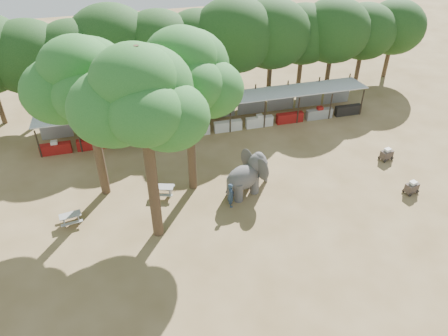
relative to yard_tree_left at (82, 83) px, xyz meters
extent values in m
plane|color=brown|center=(9.13, -7.19, -8.20)|extent=(100.00, 100.00, 0.00)
cube|color=#AFB0B7|center=(9.13, 6.81, -5.70)|extent=(28.00, 2.99, 0.39)
cylinder|color=#2D2319|center=(-3.47, 5.46, -7.00)|extent=(0.12, 0.12, 2.40)
cylinder|color=#2D2319|center=(-3.47, 8.16, -6.80)|extent=(0.12, 0.12, 2.80)
cube|color=maroon|center=(-3.47, 5.71, -7.75)|extent=(2.38, 0.50, 0.90)
cube|color=gray|center=(-3.47, 8.11, -7.20)|extent=(2.52, 0.12, 2.00)
cylinder|color=#2D2319|center=(-0.67, 5.46, -7.00)|extent=(0.12, 0.12, 2.40)
cylinder|color=#2D2319|center=(-0.67, 8.16, -6.80)|extent=(0.12, 0.12, 2.80)
cube|color=maroon|center=(-0.67, 5.71, -7.75)|extent=(2.38, 0.50, 0.90)
cube|color=gray|center=(-0.67, 8.11, -7.20)|extent=(2.52, 0.12, 2.00)
cylinder|color=#2D2319|center=(2.13, 5.46, -7.00)|extent=(0.12, 0.12, 2.40)
cylinder|color=#2D2319|center=(2.13, 8.16, -6.80)|extent=(0.12, 0.12, 2.80)
cube|color=black|center=(2.13, 5.71, -7.75)|extent=(2.38, 0.50, 0.90)
cube|color=gray|center=(2.13, 8.11, -7.20)|extent=(2.52, 0.12, 2.00)
cylinder|color=#2D2319|center=(4.93, 5.46, -7.00)|extent=(0.12, 0.12, 2.40)
cylinder|color=#2D2319|center=(4.93, 8.16, -6.80)|extent=(0.12, 0.12, 2.80)
cube|color=black|center=(4.93, 5.71, -7.75)|extent=(2.38, 0.50, 0.90)
cube|color=gray|center=(4.93, 8.11, -7.20)|extent=(2.52, 0.12, 2.00)
cylinder|color=#2D2319|center=(7.73, 5.46, -7.00)|extent=(0.12, 0.12, 2.40)
cylinder|color=#2D2319|center=(7.73, 8.16, -6.80)|extent=(0.12, 0.12, 2.80)
cube|color=silver|center=(7.73, 5.71, -7.75)|extent=(2.38, 0.50, 0.90)
cube|color=gray|center=(7.73, 8.11, -7.20)|extent=(2.52, 0.12, 2.00)
cylinder|color=#2D2319|center=(10.53, 5.46, -7.00)|extent=(0.12, 0.12, 2.40)
cylinder|color=#2D2319|center=(10.53, 8.16, -6.80)|extent=(0.12, 0.12, 2.80)
cube|color=silver|center=(10.53, 5.71, -7.75)|extent=(2.38, 0.50, 0.90)
cube|color=gray|center=(10.53, 8.11, -7.20)|extent=(2.52, 0.12, 2.00)
cylinder|color=#2D2319|center=(13.33, 5.46, -7.00)|extent=(0.12, 0.12, 2.40)
cylinder|color=#2D2319|center=(13.33, 8.16, -6.80)|extent=(0.12, 0.12, 2.80)
cube|color=silver|center=(13.33, 5.71, -7.75)|extent=(2.38, 0.50, 0.90)
cube|color=gray|center=(13.33, 8.11, -7.20)|extent=(2.52, 0.12, 2.00)
cylinder|color=#2D2319|center=(16.13, 5.46, -7.00)|extent=(0.12, 0.12, 2.40)
cylinder|color=#2D2319|center=(16.13, 8.16, -6.80)|extent=(0.12, 0.12, 2.80)
cube|color=maroon|center=(16.13, 5.71, -7.75)|extent=(2.38, 0.50, 0.90)
cube|color=gray|center=(16.13, 8.11, -7.20)|extent=(2.52, 0.12, 2.00)
cylinder|color=#2D2319|center=(18.93, 5.46, -7.00)|extent=(0.12, 0.12, 2.40)
cylinder|color=#2D2319|center=(18.93, 8.16, -6.80)|extent=(0.12, 0.12, 2.80)
cube|color=gray|center=(18.93, 5.71, -7.75)|extent=(2.38, 0.50, 0.90)
cube|color=gray|center=(18.93, 8.11, -7.20)|extent=(2.52, 0.12, 2.00)
cylinder|color=#2D2319|center=(21.73, 5.46, -7.00)|extent=(0.12, 0.12, 2.40)
cylinder|color=#2D2319|center=(21.73, 8.16, -6.80)|extent=(0.12, 0.12, 2.80)
cube|color=black|center=(21.73, 5.71, -7.75)|extent=(2.38, 0.50, 0.90)
cube|color=gray|center=(21.73, 8.11, -7.20)|extent=(2.52, 0.12, 2.00)
cylinder|color=#332316|center=(0.13, -0.19, -3.60)|extent=(0.60, 0.60, 9.20)
cone|color=#332316|center=(0.13, -0.19, 1.00)|extent=(0.57, 0.57, 2.88)
ellipsoid|color=#18501A|center=(-1.27, 0.11, -0.38)|extent=(4.80, 4.80, 3.94)
ellipsoid|color=#18501A|center=(1.33, -0.79, -0.78)|extent=(4.20, 4.20, 3.44)
ellipsoid|color=#18501A|center=(0.33, 0.91, 0.22)|extent=(5.20, 5.20, 4.26)
ellipsoid|color=#18501A|center=(0.13, -1.49, -0.08)|extent=(3.80, 3.80, 3.12)
ellipsoid|color=#18501A|center=(-0.17, 0.01, 1.02)|extent=(4.40, 4.40, 3.61)
cylinder|color=#332316|center=(3.13, -5.19, -3.00)|extent=(0.64, 0.64, 10.40)
cone|color=#332316|center=(3.13, -5.19, 2.20)|extent=(0.61, 0.61, 3.25)
ellipsoid|color=#18501A|center=(1.73, -4.89, 0.64)|extent=(4.80, 4.80, 3.94)
ellipsoid|color=#18501A|center=(4.33, -5.79, 0.24)|extent=(4.20, 4.20, 3.44)
ellipsoid|color=#18501A|center=(3.33, -4.09, 1.24)|extent=(5.20, 5.20, 4.26)
ellipsoid|color=#18501A|center=(3.13, -6.49, 0.94)|extent=(3.80, 3.80, 3.12)
ellipsoid|color=#18501A|center=(2.83, -4.99, 2.04)|extent=(4.40, 4.40, 3.61)
cylinder|color=#332316|center=(6.13, -1.19, -3.40)|extent=(0.56, 0.56, 9.60)
cone|color=#332316|center=(6.13, -1.19, 1.40)|extent=(0.53, 0.53, 3.00)
ellipsoid|color=#18501A|center=(4.73, -0.89, -0.04)|extent=(4.80, 4.80, 3.94)
ellipsoid|color=#18501A|center=(7.33, -1.79, -0.44)|extent=(4.20, 4.20, 3.44)
ellipsoid|color=#18501A|center=(6.33, -0.09, 0.56)|extent=(5.20, 5.20, 4.26)
ellipsoid|color=#18501A|center=(6.13, -2.49, 0.26)|extent=(3.80, 3.80, 3.12)
ellipsoid|color=#18501A|center=(5.83, -0.99, 1.36)|extent=(4.40, 4.40, 3.61)
cylinder|color=#332316|center=(-7.53, 11.81, -6.33)|extent=(0.44, 0.44, 3.74)
cylinder|color=#332316|center=(-4.20, 11.81, -6.33)|extent=(0.44, 0.44, 3.74)
ellipsoid|color=black|center=(-4.20, 11.81, -2.68)|extent=(6.46, 5.95, 5.61)
cylinder|color=#332316|center=(-0.87, 11.81, -6.33)|extent=(0.44, 0.44, 3.74)
ellipsoid|color=black|center=(-0.87, 11.81, -2.68)|extent=(6.46, 5.95, 5.61)
cylinder|color=#332316|center=(2.47, 11.81, -6.33)|extent=(0.44, 0.44, 3.74)
ellipsoid|color=black|center=(2.47, 11.81, -2.68)|extent=(6.46, 5.95, 5.61)
cylinder|color=#332316|center=(5.80, 11.81, -6.33)|extent=(0.44, 0.44, 3.74)
ellipsoid|color=black|center=(5.80, 11.81, -2.68)|extent=(6.46, 5.95, 5.61)
cylinder|color=#332316|center=(9.13, 11.81, -6.33)|extent=(0.44, 0.44, 3.74)
ellipsoid|color=black|center=(9.13, 11.81, -2.68)|extent=(6.46, 5.95, 5.61)
cylinder|color=#332316|center=(12.47, 11.81, -6.33)|extent=(0.44, 0.44, 3.74)
ellipsoid|color=black|center=(12.47, 11.81, -2.68)|extent=(6.46, 5.95, 5.61)
cylinder|color=#332316|center=(15.80, 11.81, -6.33)|extent=(0.44, 0.44, 3.74)
ellipsoid|color=black|center=(15.80, 11.81, -2.68)|extent=(6.46, 5.95, 5.61)
cylinder|color=#332316|center=(19.13, 11.81, -6.33)|extent=(0.44, 0.44, 3.74)
ellipsoid|color=black|center=(19.13, 11.81, -2.68)|extent=(6.46, 5.95, 5.61)
cylinder|color=#332316|center=(22.47, 11.81, -6.33)|extent=(0.44, 0.44, 3.74)
ellipsoid|color=black|center=(22.47, 11.81, -2.68)|extent=(6.46, 5.95, 5.61)
cylinder|color=#332316|center=(25.80, 11.81, -6.33)|extent=(0.44, 0.44, 3.74)
ellipsoid|color=black|center=(25.80, 11.81, -2.68)|extent=(6.46, 5.95, 5.61)
cylinder|color=#332316|center=(29.13, 11.81, -6.33)|extent=(0.44, 0.44, 3.74)
ellipsoid|color=black|center=(29.13, 11.81, -2.68)|extent=(6.46, 5.95, 5.61)
ellipsoid|color=#403E3E|center=(9.33, -2.74, -6.82)|extent=(3.03, 2.47, 1.70)
cylinder|color=#403E3E|center=(8.83, -3.40, -7.49)|extent=(0.80, 0.80, 1.43)
cylinder|color=#403E3E|center=(8.51, -2.66, -7.49)|extent=(0.80, 0.80, 1.43)
cylinder|color=#403E3E|center=(10.16, -2.82, -7.49)|extent=(0.80, 0.80, 1.43)
cylinder|color=#403E3E|center=(9.83, -2.08, -7.49)|extent=(0.80, 0.80, 1.43)
ellipsoid|color=#403E3E|center=(10.48, -2.23, -6.22)|extent=(1.81, 1.66, 1.58)
ellipsoid|color=#403E3E|center=(10.57, -3.03, -6.18)|extent=(0.75, 1.28, 1.62)
ellipsoid|color=#403E3E|center=(9.94, -1.63, -6.18)|extent=(0.75, 1.28, 1.62)
cone|color=#403E3E|center=(11.18, -1.92, -7.31)|extent=(0.85, 0.85, 1.79)
imported|color=#26384C|center=(8.18, -3.79, -7.29)|extent=(0.44, 0.66, 1.82)
cube|color=gray|center=(-2.12, -2.85, -7.56)|extent=(1.42, 0.82, 0.05)
cube|color=gray|center=(-2.56, -2.92, -7.89)|extent=(0.17, 0.54, 0.62)
cube|color=gray|center=(-1.68, -2.78, -7.89)|extent=(0.17, 0.54, 0.62)
cube|color=gray|center=(-2.05, -3.33, -7.83)|extent=(1.35, 0.42, 0.04)
cube|color=gray|center=(-2.20, -2.37, -7.83)|extent=(1.35, 0.42, 0.04)
cube|color=gray|center=(3.98, -1.52, -7.51)|extent=(1.57, 1.05, 0.06)
cube|color=gray|center=(3.52, -1.39, -7.87)|extent=(0.26, 0.58, 0.67)
cube|color=gray|center=(4.44, -1.66, -7.87)|extent=(0.26, 0.58, 0.67)
cube|color=gray|center=(3.83, -2.03, -7.80)|extent=(1.44, 0.64, 0.05)
cube|color=gray|center=(4.13, -1.02, -7.80)|extent=(1.44, 0.64, 0.05)
cube|color=#332824|center=(20.70, -5.62, -7.75)|extent=(1.01, 0.75, 0.63)
cylinder|color=black|center=(20.42, -6.00, -8.07)|extent=(0.27, 0.12, 0.27)
cylinder|color=black|center=(21.12, -5.82, -8.07)|extent=(0.27, 0.12, 0.27)
cylinder|color=black|center=(20.27, -5.43, -8.07)|extent=(0.27, 0.12, 0.27)
cylinder|color=black|center=(20.97, -5.24, -8.07)|extent=(0.27, 0.12, 0.27)
cube|color=silver|center=(20.70, -5.62, -7.35)|extent=(0.53, 0.46, 0.22)
cube|color=#332824|center=(21.23, -1.54, -7.74)|extent=(1.02, 0.75, 0.64)
cylinder|color=black|center=(20.95, -1.92, -8.06)|extent=(0.28, 0.12, 0.27)
cylinder|color=black|center=(21.66, -1.74, -8.06)|extent=(0.28, 0.12, 0.27)
cylinder|color=black|center=(20.81, -1.33, -8.06)|extent=(0.28, 0.12, 0.27)
cylinder|color=black|center=(21.52, -1.16, -8.06)|extent=(0.28, 0.12, 0.27)
cube|color=silver|center=(21.23, -1.54, -7.33)|extent=(0.53, 0.46, 0.23)
camera|label=1|loc=(2.14, -25.29, 11.04)|focal=35.00mm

